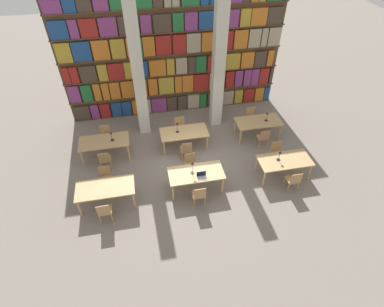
# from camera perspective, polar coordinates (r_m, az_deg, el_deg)

# --- Properties ---
(ground_plane) EXTENTS (40.00, 40.00, 0.00)m
(ground_plane) POSITION_cam_1_polar(r_m,az_deg,el_deg) (11.56, -0.11, -2.09)
(ground_plane) COLOR gray
(bookshelf_bank) EXTENTS (9.40, 0.35, 5.50)m
(bookshelf_bank) POSITION_cam_1_polar(r_m,az_deg,el_deg) (13.26, -3.52, 18.10)
(bookshelf_bank) COLOR brown
(bookshelf_bank) RESTS_ON ground_plane
(pillar_left) EXTENTS (0.45, 0.45, 6.00)m
(pillar_left) POSITION_cam_1_polar(r_m,az_deg,el_deg) (11.78, -10.44, 16.01)
(pillar_left) COLOR beige
(pillar_left) RESTS_ON ground_plane
(pillar_center) EXTENTS (0.45, 0.45, 6.00)m
(pillar_center) POSITION_cam_1_polar(r_m,az_deg,el_deg) (12.19, 5.14, 17.45)
(pillar_center) COLOR beige
(pillar_center) RESTS_ON ground_plane
(reading_table_0) EXTENTS (1.89, 0.92, 0.75)m
(reading_table_0) POSITION_cam_1_polar(r_m,az_deg,el_deg) (10.21, -16.17, -6.54)
(reading_table_0) COLOR tan
(reading_table_0) RESTS_ON ground_plane
(chair_0) EXTENTS (0.42, 0.40, 0.88)m
(chair_0) POSITION_cam_1_polar(r_m,az_deg,el_deg) (9.88, -16.30, -10.50)
(chair_0) COLOR tan
(chair_0) RESTS_ON ground_plane
(chair_1) EXTENTS (0.42, 0.40, 0.88)m
(chair_1) POSITION_cam_1_polar(r_m,az_deg,el_deg) (10.86, -16.15, -4.34)
(chair_1) COLOR tan
(chair_1) RESTS_ON ground_plane
(reading_table_1) EXTENTS (1.89, 0.92, 0.75)m
(reading_table_1) POSITION_cam_1_polar(r_m,az_deg,el_deg) (10.27, 0.77, -3.98)
(reading_table_1) COLOR tan
(reading_table_1) RESTS_ON ground_plane
(chair_2) EXTENTS (0.42, 0.40, 0.88)m
(chair_2) POSITION_cam_1_polar(r_m,az_deg,el_deg) (9.92, 1.37, -7.82)
(chair_2) COLOR tan
(chair_2) RESTS_ON ground_plane
(chair_3) EXTENTS (0.42, 0.40, 0.88)m
(chair_3) POSITION_cam_1_polar(r_m,az_deg,el_deg) (10.91, -0.27, -1.95)
(chair_3) COLOR tan
(chair_3) RESTS_ON ground_plane
(desk_lamp_0) EXTENTS (0.14, 0.14, 0.50)m
(desk_lamp_0) POSITION_cam_1_polar(r_m,az_deg,el_deg) (9.95, 0.06, -2.38)
(desk_lamp_0) COLOR #232328
(desk_lamp_0) RESTS_ON reading_table_1
(laptop) EXTENTS (0.32, 0.22, 0.21)m
(laptop) POSITION_cam_1_polar(r_m,az_deg,el_deg) (10.02, 1.86, -4.45)
(laptop) COLOR silver
(laptop) RESTS_ON reading_table_1
(reading_table_2) EXTENTS (1.89, 0.92, 0.75)m
(reading_table_2) POSITION_cam_1_polar(r_m,az_deg,el_deg) (11.21, 17.19, -1.48)
(reading_table_2) COLOR tan
(reading_table_2) RESTS_ON ground_plane
(chair_4) EXTENTS (0.42, 0.40, 0.88)m
(chair_4) POSITION_cam_1_polar(r_m,az_deg,el_deg) (10.92, 18.75, -4.82)
(chair_4) COLOR tan
(chair_4) RESTS_ON ground_plane
(chair_5) EXTENTS (0.42, 0.40, 0.88)m
(chair_5) POSITION_cam_1_polar(r_m,az_deg,el_deg) (11.83, 15.76, 0.30)
(chair_5) COLOR tan
(chair_5) RESTS_ON ground_plane
(desk_lamp_1) EXTENTS (0.14, 0.14, 0.41)m
(desk_lamp_1) POSITION_cam_1_polar(r_m,az_deg,el_deg) (10.91, 16.38, -0.14)
(desk_lamp_1) COLOR #232328
(desk_lamp_1) RESTS_ON reading_table_2
(reading_table_3) EXTENTS (1.89, 0.92, 0.75)m
(reading_table_3) POSITION_cam_1_polar(r_m,az_deg,el_deg) (11.98, -16.37, 2.01)
(reading_table_3) COLOR tan
(reading_table_3) RESTS_ON ground_plane
(chair_6) EXTENTS (0.42, 0.40, 0.88)m
(chair_6) POSITION_cam_1_polar(r_m,az_deg,el_deg) (11.54, -16.25, -1.05)
(chair_6) COLOR tan
(chair_6) RESTS_ON ground_plane
(chair_7) EXTENTS (0.42, 0.40, 0.88)m
(chair_7) POSITION_cam_1_polar(r_m,az_deg,el_deg) (12.68, -16.13, 3.47)
(chair_7) COLOR tan
(chair_7) RESTS_ON ground_plane
(desk_lamp_2) EXTENTS (0.14, 0.14, 0.40)m
(desk_lamp_2) POSITION_cam_1_polar(r_m,az_deg,el_deg) (11.71, -15.15, 3.48)
(desk_lamp_2) COLOR #232328
(desk_lamp_2) RESTS_ON reading_table_3
(reading_table_4) EXTENTS (1.89, 0.92, 0.75)m
(reading_table_4) POSITION_cam_1_polar(r_m,az_deg,el_deg) (11.94, -1.52, 3.84)
(reading_table_4) COLOR tan
(reading_table_4) RESTS_ON ground_plane
(chair_8) EXTENTS (0.42, 0.40, 0.88)m
(chair_8) POSITION_cam_1_polar(r_m,az_deg,el_deg) (11.49, -1.09, 0.80)
(chair_8) COLOR tan
(chair_8) RESTS_ON ground_plane
(chair_9) EXTENTS (0.42, 0.40, 0.88)m
(chair_9) POSITION_cam_1_polar(r_m,az_deg,el_deg) (12.63, -2.29, 5.18)
(chair_9) COLOR tan
(chair_9) RESTS_ON ground_plane
(desk_lamp_3) EXTENTS (0.14, 0.14, 0.46)m
(desk_lamp_3) POSITION_cam_1_polar(r_m,az_deg,el_deg) (11.70, -2.83, 5.33)
(desk_lamp_3) COLOR #232328
(desk_lamp_3) RESTS_ON reading_table_4
(reading_table_5) EXTENTS (1.89, 0.92, 0.75)m
(reading_table_5) POSITION_cam_1_polar(r_m,az_deg,el_deg) (12.81, 12.52, 5.76)
(reading_table_5) COLOR tan
(reading_table_5) RESTS_ON ground_plane
(chair_10) EXTENTS (0.42, 0.40, 0.88)m
(chair_10) POSITION_cam_1_polar(r_m,az_deg,el_deg) (12.38, 13.42, 3.01)
(chair_10) COLOR tan
(chair_10) RESTS_ON ground_plane
(chair_11) EXTENTS (0.42, 0.40, 0.88)m
(chair_11) POSITION_cam_1_polar(r_m,az_deg,el_deg) (13.46, 11.16, 6.95)
(chair_11) COLOR tan
(chair_11) RESTS_ON ground_plane
(desk_lamp_4) EXTENTS (0.14, 0.14, 0.41)m
(desk_lamp_4) POSITION_cam_1_polar(r_m,az_deg,el_deg) (12.70, 14.13, 7.08)
(desk_lamp_4) COLOR #232328
(desk_lamp_4) RESTS_ON reading_table_5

